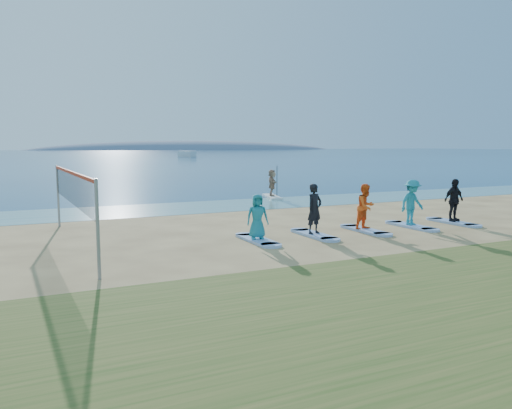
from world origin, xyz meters
name	(u,v)px	position (x,y,z in m)	size (l,w,h in m)	color
ground	(318,240)	(0.00, 0.00, 0.00)	(600.00, 600.00, 0.00)	tan
shallow_water	(213,206)	(0.00, 10.50, 0.01)	(600.00, 600.00, 0.00)	teal
ocean	(50,155)	(0.00, 160.00, 0.01)	(600.00, 600.00, 0.00)	navy
island_ridge	(194,150)	(95.00, 300.00, 0.00)	(220.00, 56.00, 18.00)	slate
volleyball_net	(72,189)	(-7.83, 2.42, 1.90)	(0.39, 9.09, 2.50)	gray
paddleboard	(272,197)	(4.93, 13.07, 0.06)	(0.70, 3.00, 0.12)	silver
paddleboarder	(272,183)	(4.93, 13.07, 0.94)	(1.53, 0.49, 1.65)	tan
boat_offshore_b	(187,157)	(31.00, 112.81, 0.00)	(1.94, 5.65, 1.61)	silver
surfboard_0	(257,240)	(-2.03, 0.65, 0.04)	(0.70, 2.20, 0.09)	#92AFE2
student_0	(257,216)	(-2.03, 0.65, 0.86)	(0.76, 0.49, 1.55)	teal
surfboard_1	(314,235)	(0.27, 0.65, 0.04)	(0.70, 2.20, 0.09)	#92AFE2
student_1	(315,209)	(0.27, 0.65, 1.00)	(0.66, 0.44, 1.82)	black
surfboard_2	(365,230)	(2.57, 0.65, 0.04)	(0.70, 2.20, 0.09)	#92AFE2
student_2	(366,207)	(2.57, 0.65, 0.96)	(0.85, 0.66, 1.74)	#EB5618
surfboard_3	(411,226)	(4.87, 0.65, 0.04)	(0.70, 2.20, 0.09)	#92AFE2
student_3	(412,202)	(4.87, 0.65, 1.01)	(1.18, 0.68, 1.83)	teal
surfboard_4	(453,222)	(7.17, 0.65, 0.04)	(0.70, 2.20, 0.09)	#92AFE2
student_4	(454,200)	(7.17, 0.65, 0.99)	(1.05, 0.44, 1.80)	black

